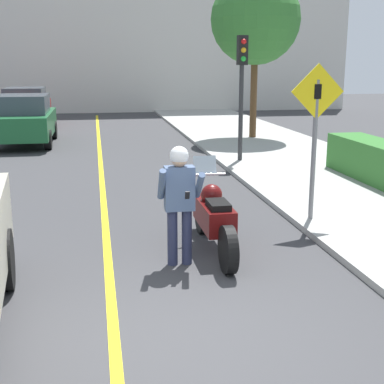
{
  "coord_description": "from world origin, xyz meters",
  "views": [
    {
      "loc": [
        -0.69,
        -4.91,
        2.72
      ],
      "look_at": [
        0.67,
        2.64,
        0.86
      ],
      "focal_mm": 50.0,
      "sensor_mm": 36.0,
      "label": 1
    }
  ],
  "objects_px": {
    "person_biker": "(180,194)",
    "parked_car_green": "(25,119)",
    "parked_car_red": "(26,107)",
    "motorcycle": "(214,217)",
    "crossing_sign": "(315,127)",
    "street_tree": "(256,19)",
    "traffic_light": "(242,74)"
  },
  "relations": [
    {
      "from": "motorcycle",
      "to": "parked_car_green",
      "type": "distance_m",
      "value": 12.14
    },
    {
      "from": "person_biker",
      "to": "crossing_sign",
      "type": "height_order",
      "value": "crossing_sign"
    },
    {
      "from": "crossing_sign",
      "to": "parked_car_green",
      "type": "distance_m",
      "value": 12.04
    },
    {
      "from": "motorcycle",
      "to": "person_biker",
      "type": "relative_size",
      "value": 1.46
    },
    {
      "from": "street_tree",
      "to": "parked_car_red",
      "type": "bearing_deg",
      "value": 145.78
    },
    {
      "from": "person_biker",
      "to": "parked_car_green",
      "type": "xyz_separation_m",
      "value": [
        -3.42,
        11.92,
        -0.15
      ]
    },
    {
      "from": "parked_car_red",
      "to": "traffic_light",
      "type": "bearing_deg",
      "value": -56.44
    },
    {
      "from": "motorcycle",
      "to": "crossing_sign",
      "type": "height_order",
      "value": "crossing_sign"
    },
    {
      "from": "person_biker",
      "to": "street_tree",
      "type": "distance_m",
      "value": 12.92
    },
    {
      "from": "motorcycle",
      "to": "parked_car_red",
      "type": "distance_m",
      "value": 17.63
    },
    {
      "from": "street_tree",
      "to": "parked_car_red",
      "type": "xyz_separation_m",
      "value": [
        -8.53,
        5.8,
        -3.31
      ]
    },
    {
      "from": "street_tree",
      "to": "parked_car_green",
      "type": "xyz_separation_m",
      "value": [
        -7.93,
        0.24,
        -3.31
      ]
    },
    {
      "from": "traffic_light",
      "to": "parked_car_red",
      "type": "xyz_separation_m",
      "value": [
        -6.84,
        10.3,
        -1.57
      ]
    },
    {
      "from": "person_biker",
      "to": "parked_car_green",
      "type": "bearing_deg",
      "value": 106.02
    },
    {
      "from": "traffic_light",
      "to": "motorcycle",
      "type": "bearing_deg",
      "value": -108.44
    },
    {
      "from": "motorcycle",
      "to": "parked_car_red",
      "type": "xyz_separation_m",
      "value": [
        -4.6,
        17.02,
        0.34
      ]
    },
    {
      "from": "traffic_light",
      "to": "parked_car_red",
      "type": "height_order",
      "value": "traffic_light"
    },
    {
      "from": "parked_car_green",
      "to": "parked_car_red",
      "type": "xyz_separation_m",
      "value": [
        -0.59,
        5.56,
        0.0
      ]
    },
    {
      "from": "motorcycle",
      "to": "person_biker",
      "type": "distance_m",
      "value": 0.89
    },
    {
      "from": "person_biker",
      "to": "street_tree",
      "type": "relative_size",
      "value": 0.29
    },
    {
      "from": "person_biker",
      "to": "parked_car_red",
      "type": "bearing_deg",
      "value": 102.94
    },
    {
      "from": "motorcycle",
      "to": "traffic_light",
      "type": "relative_size",
      "value": 0.73
    },
    {
      "from": "street_tree",
      "to": "parked_car_green",
      "type": "bearing_deg",
      "value": 178.29
    },
    {
      "from": "parked_car_red",
      "to": "motorcycle",
      "type": "bearing_deg",
      "value": -74.88
    },
    {
      "from": "motorcycle",
      "to": "parked_car_red",
      "type": "bearing_deg",
      "value": 105.12
    },
    {
      "from": "street_tree",
      "to": "parked_car_red",
      "type": "relative_size",
      "value": 1.34
    },
    {
      "from": "motorcycle",
      "to": "person_biker",
      "type": "xyz_separation_m",
      "value": [
        -0.58,
        -0.47,
        0.49
      ]
    },
    {
      "from": "crossing_sign",
      "to": "street_tree",
      "type": "relative_size",
      "value": 0.46
    },
    {
      "from": "traffic_light",
      "to": "crossing_sign",
      "type": "bearing_deg",
      "value": -92.94
    },
    {
      "from": "person_biker",
      "to": "crossing_sign",
      "type": "xyz_separation_m",
      "value": [
        2.53,
        1.48,
        0.67
      ]
    },
    {
      "from": "traffic_light",
      "to": "parked_car_red",
      "type": "distance_m",
      "value": 12.46
    },
    {
      "from": "person_biker",
      "to": "parked_car_red",
      "type": "xyz_separation_m",
      "value": [
        -4.02,
        17.49,
        -0.15
      ]
    }
  ]
}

